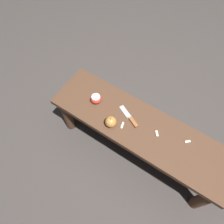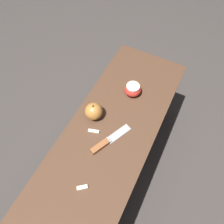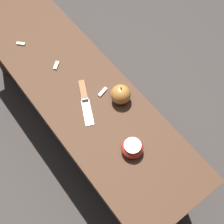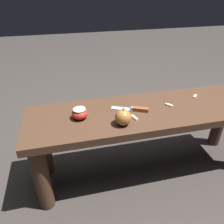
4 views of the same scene
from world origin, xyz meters
name	(u,v)px [view 4 (image 4 of 4)]	position (x,y,z in m)	size (l,w,h in m)	color
ground_plane	(143,168)	(0.00, 0.00, 0.00)	(8.00, 8.00, 0.00)	#383330
wooden_bench	(148,124)	(0.00, 0.00, 0.35)	(1.30, 0.37, 0.44)	#472D1E
knife	(135,109)	(0.08, -0.01, 0.45)	(0.19, 0.11, 0.02)	#9EA0A5
apple_whole	(123,117)	(0.18, 0.10, 0.48)	(0.08, 0.08, 0.09)	#B27233
apple_cut	(80,114)	(0.37, 0.00, 0.47)	(0.08, 0.08, 0.05)	red
apple_slice_near_knife	(134,118)	(0.11, 0.06, 0.45)	(0.03, 0.05, 0.01)	silver
apple_slice_center	(195,96)	(-0.31, -0.07, 0.45)	(0.04, 0.03, 0.01)	silver
apple_slice_near_bowl	(169,105)	(-0.12, -0.01, 0.45)	(0.04, 0.04, 0.01)	silver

